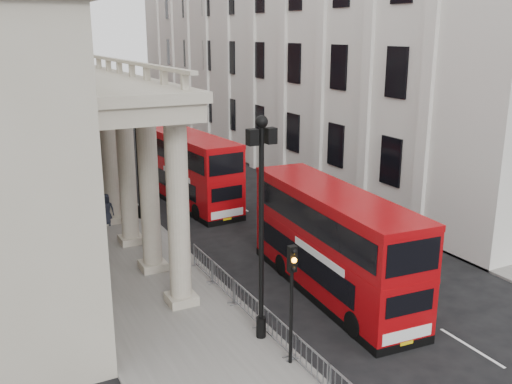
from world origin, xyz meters
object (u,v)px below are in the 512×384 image
Objects in this scene: lamp_post_mid at (137,141)px; pedestrian_b at (79,222)px; bus_far at (188,167)px; lamp_post_south at (261,215)px; traffic_light at (292,283)px; pedestrian_a at (96,236)px; monument_column at (54,3)px; lamp_post_north at (84,110)px; bus_near at (333,240)px; pedestrian_c at (106,209)px.

pedestrian_b is (-3.98, -1.78, -3.95)m from lamp_post_mid.
lamp_post_south is at bearing -106.73° from bus_far.
lamp_post_south is 1.93× the size of traffic_light.
lamp_post_mid is 7.04m from pedestrian_a.
bus_far is (-2.66, -69.80, -13.52)m from monument_column.
traffic_light is (0.10, -34.02, -1.80)m from lamp_post_north.
bus_far is (-0.72, 15.96, 0.04)m from bus_near.
bus_near is 14.85m from pedestrian_b.
bus_near is (4.66, -29.76, -2.49)m from lamp_post_north.
pedestrian_b is at bearing 104.09° from traffic_light.
lamp_post_mid is at bearing 112.51° from bus_near.
pedestrian_b is at bearing -98.16° from monument_column.
bus_near is (4.56, 4.25, -0.68)m from traffic_light.
monument_column is 6.51× the size of lamp_post_south.
pedestrian_a is at bearing -97.61° from monument_column.
bus_near reaches higher than pedestrian_c.
lamp_post_mid reaches higher than pedestrian_b.
monument_column is 32.18× the size of pedestrian_b.
monument_column is 4.97× the size of bus_near.
pedestrian_b is (-10.58, -73.78, -15.02)m from monument_column.
pedestrian_a is (-3.63, -4.60, -3.91)m from lamp_post_mid.
pedestrian_a is 0.93× the size of pedestrian_c.
lamp_post_south reaches higher than pedestrian_a.
monument_column is at bearing 85.71° from lamp_post_south.
lamp_post_south reaches higher than traffic_light.
pedestrian_a is 2.84m from pedestrian_b.
lamp_post_mid is at bearing -155.38° from bus_far.
lamp_post_north is 4.40× the size of pedestrian_c.
bus_far is at bearing 77.77° from lamp_post_south.
lamp_post_north is 4.94× the size of pedestrian_b.
lamp_post_mid is 0.75× the size of bus_far.
bus_far reaches higher than pedestrian_c.
lamp_post_mid is 1.00× the size of lamp_post_north.
bus_far reaches higher than bus_near.
traffic_light is 16.88m from pedestrian_b.
lamp_post_north is at bearing 101.45° from bus_far.
pedestrian_b is (-8.64, 11.99, -1.46)m from bus_near.
monument_column is 6.51× the size of lamp_post_north.
traffic_light reaches higher than pedestrian_a.
traffic_light reaches higher than pedestrian_b.
lamp_post_north is 34.07m from traffic_light.
bus_near is 15.09m from pedestrian_c.
lamp_post_south is at bearing -59.45° from pedestrian_c.
lamp_post_mid is 0.76× the size of bus_near.
lamp_post_south is at bearing -90.00° from lamp_post_north.
bus_near is (-1.94, -85.76, -13.56)m from monument_column.
monument_column reaches higher than lamp_post_south.
bus_near is at bearing 115.53° from pedestrian_b.
bus_far is 6.30× the size of pedestrian_a.
monument_column is 12.60× the size of traffic_light.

